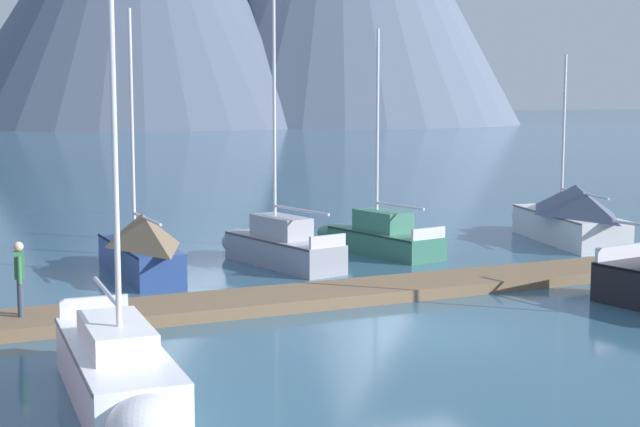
% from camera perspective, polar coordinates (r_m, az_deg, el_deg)
% --- Properties ---
extents(ground_plane, '(700.00, 700.00, 0.00)m').
position_cam_1_polar(ground_plane, '(21.23, 6.42, -7.18)').
color(ground_plane, '#335B75').
extents(dock, '(25.64, 2.95, 0.30)m').
position_cam_1_polar(dock, '(24.66, 1.83, -4.80)').
color(dock, brown).
rests_on(dock, ground).
extents(sailboat_second_berth, '(1.65, 6.11, 7.53)m').
position_cam_1_polar(sailboat_second_berth, '(16.30, -11.97, -9.43)').
color(sailboat_second_berth, white).
rests_on(sailboat_second_berth, ground).
extents(sailboat_mid_dock_port, '(1.71, 6.03, 7.76)m').
position_cam_1_polar(sailboat_mid_dock_port, '(28.15, -10.91, -1.87)').
color(sailboat_mid_dock_port, navy).
rests_on(sailboat_mid_dock_port, ground).
extents(sailboat_mid_dock_starboard, '(2.51, 5.79, 9.27)m').
position_cam_1_polar(sailboat_mid_dock_starboard, '(29.58, -2.63, -1.89)').
color(sailboat_mid_dock_starboard, '#93939E').
rests_on(sailboat_mid_dock_starboard, ground).
extents(sailboat_far_berth, '(2.57, 6.01, 7.46)m').
position_cam_1_polar(sailboat_far_berth, '(32.06, 3.32, -1.35)').
color(sailboat_far_berth, '#336B56').
rests_on(sailboat_far_berth, ground).
extents(sailboat_end_of_dock, '(3.29, 7.20, 6.75)m').
position_cam_1_polar(sailboat_end_of_dock, '(35.30, 14.69, -0.06)').
color(sailboat_end_of_dock, silver).
rests_on(sailboat_end_of_dock, ground).
extents(person_on_dock, '(0.25, 0.59, 1.69)m').
position_cam_1_polar(person_on_dock, '(22.26, -17.68, -3.48)').
color(person_on_dock, '#384256').
rests_on(person_on_dock, dock).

